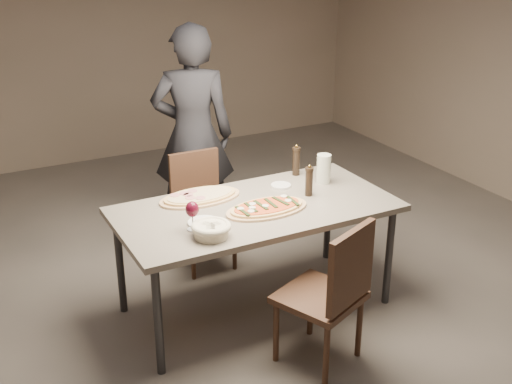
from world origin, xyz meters
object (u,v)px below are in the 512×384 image
dining_table (256,214)px  bread_basket (211,229)px  carafe (324,169)px  ham_pizza (200,197)px  diner (193,135)px  zucchini_pizza (267,208)px  chair_near (333,289)px  pepper_mill_left (296,161)px  chair_far (200,203)px

dining_table → bread_basket: size_ratio=7.73×
carafe → ham_pizza: bearing=171.3°
ham_pizza → diner: diner is taller
zucchini_pizza → chair_near: bearing=-76.1°
ham_pizza → carafe: size_ratio=2.70×
zucchini_pizza → diner: diner is taller
dining_table → zucchini_pizza: 0.12m
carafe → pepper_mill_left: bearing=112.2°
dining_table → bread_basket: 0.52m
dining_table → chair_near: size_ratio=1.97×
bread_basket → chair_far: chair_far is taller
ham_pizza → pepper_mill_left: size_ratio=2.43×
pepper_mill_left → chair_near: 1.25m
bread_basket → diner: size_ratio=0.13×
bread_basket → carafe: carafe is taller
chair_near → carafe: bearing=37.4°
chair_far → chair_near: bearing=96.8°
ham_pizza → carafe: carafe is taller
ham_pizza → chair_far: bearing=85.2°
carafe → dining_table: bearing=-166.5°
zucchini_pizza → chair_near: size_ratio=0.61×
bread_basket → pepper_mill_left: size_ratio=1.01×
dining_table → pepper_mill_left: (0.52, 0.37, 0.17)m
carafe → bread_basket: bearing=-158.5°
zucchini_pizza → bread_basket: bread_basket is taller
dining_table → carafe: 0.65m
dining_table → ham_pizza: size_ratio=3.22×
zucchini_pizza → bread_basket: (-0.46, -0.18, 0.03)m
diner → ham_pizza: bearing=93.0°
chair_far → diner: 0.59m
bread_basket → chair_near: size_ratio=0.25×
bread_basket → chair_near: chair_near is taller
ham_pizza → bread_basket: size_ratio=2.40×
pepper_mill_left → zucchini_pizza: bearing=-137.2°
ham_pizza → chair_near: 1.13m
zucchini_pizza → pepper_mill_left: (0.49, 0.45, 0.09)m
ham_pizza → pepper_mill_left: (0.79, 0.09, 0.09)m
carafe → chair_near: (-0.51, -0.90, -0.34)m
diner → pepper_mill_left: bearing=141.6°
bread_basket → carafe: (1.04, 0.41, 0.05)m
bread_basket → dining_table: bearing=31.6°
pepper_mill_left → chair_near: (-0.42, -1.12, -0.35)m
zucchini_pizza → dining_table: bearing=119.6°
pepper_mill_left → diner: bearing=118.5°
pepper_mill_left → bread_basket: bearing=-146.4°
zucchini_pizza → carafe: (0.58, 0.23, 0.09)m
ham_pizza → carafe: (0.88, -0.13, 0.09)m
carafe → chair_near: carafe is taller
zucchini_pizza → ham_pizza: (-0.30, 0.36, -0.00)m
bread_basket → chair_far: 1.16m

